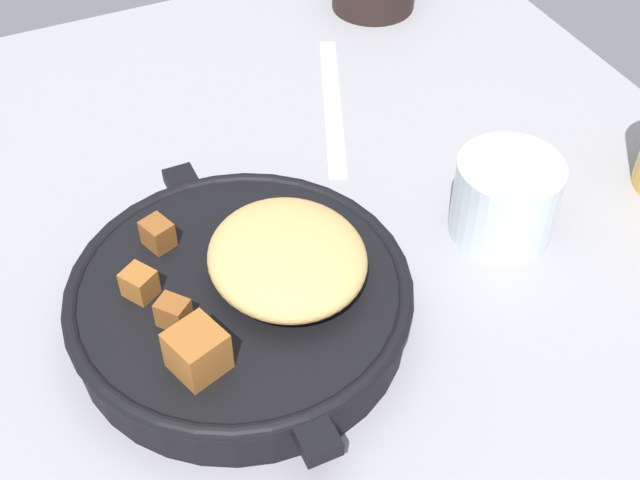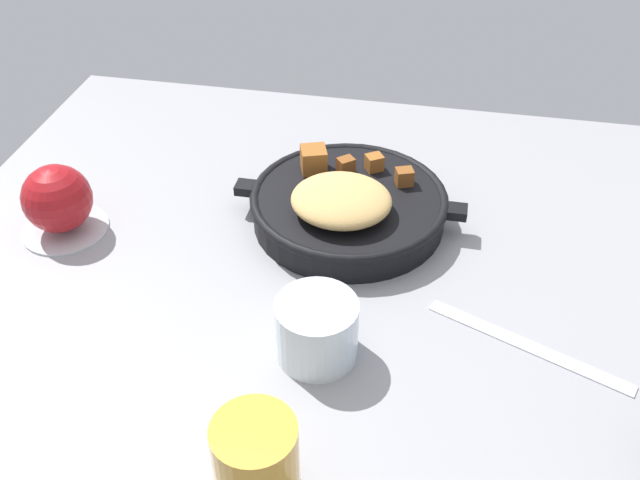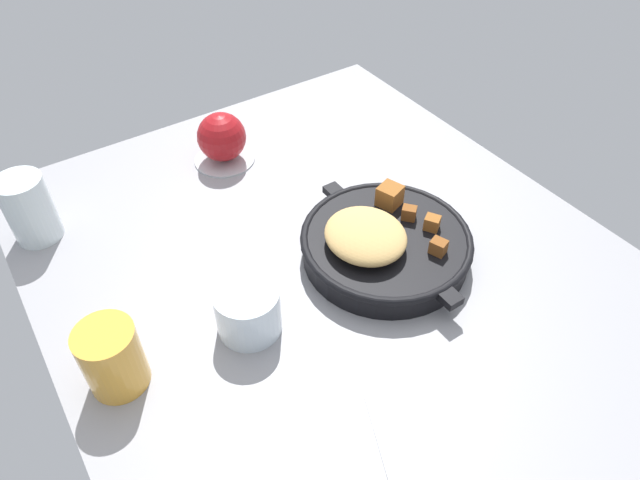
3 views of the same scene
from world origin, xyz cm
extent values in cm
cube|color=gray|center=(0.00, 0.00, -1.20)|extent=(97.60, 78.48, 2.40)
cylinder|color=black|center=(-1.27, -7.07, 1.97)|extent=(23.96, 23.96, 3.94)
torus|color=black|center=(-1.27, -7.07, 3.62)|extent=(24.68, 24.68, 1.20)
cube|color=black|center=(11.92, -7.07, 3.35)|extent=(2.64, 2.40, 1.20)
cube|color=black|center=(-14.46, -7.07, 3.35)|extent=(2.64, 2.40, 1.20)
ellipsoid|color=tan|center=(-0.87, -3.52, 5.72)|extent=(12.04, 11.05, 3.56)
cube|color=brown|center=(-7.65, -10.91, 5.00)|extent=(2.61, 2.42, 2.12)
cube|color=#935623|center=(-3.50, -13.49, 4.98)|extent=(2.75, 2.68, 2.08)
cube|color=brown|center=(-0.25, -12.16, 4.96)|extent=(2.61, 2.56, 2.04)
cube|color=#935623|center=(4.15, -11.84, 5.53)|extent=(4.05, 4.07, 3.18)
cylinder|color=#B7BABF|center=(33.11, 1.49, 0.30)|extent=(10.58, 10.58, 0.60)
sphere|color=maroon|center=(33.11, 1.49, 4.79)|extent=(8.38, 8.38, 8.38)
cube|color=silver|center=(-22.96, 10.52, 0.18)|extent=(20.93, 9.94, 0.36)
cylinder|color=silver|center=(-1.68, 15.54, 3.39)|extent=(8.37, 8.37, 6.78)
cylinder|color=gold|center=(-0.14, 32.26, 4.54)|extent=(7.05, 7.05, 9.08)
camera|label=1|loc=(36.99, -18.44, 47.87)|focal=47.17mm
camera|label=2|loc=(-11.47, 64.12, 55.10)|focal=40.03mm
camera|label=3|loc=(-44.76, 33.50, 59.95)|focal=32.13mm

